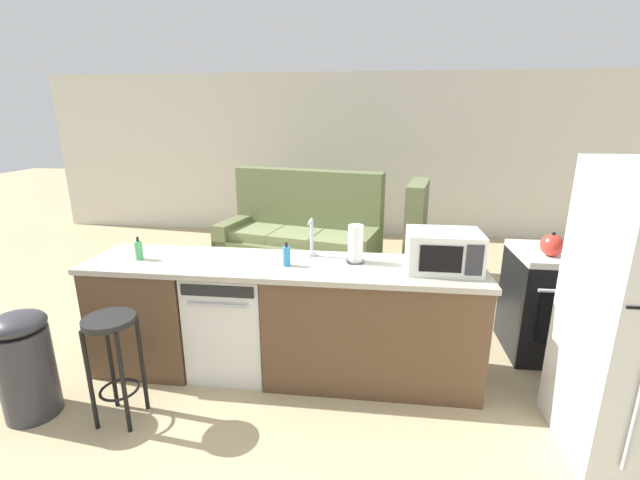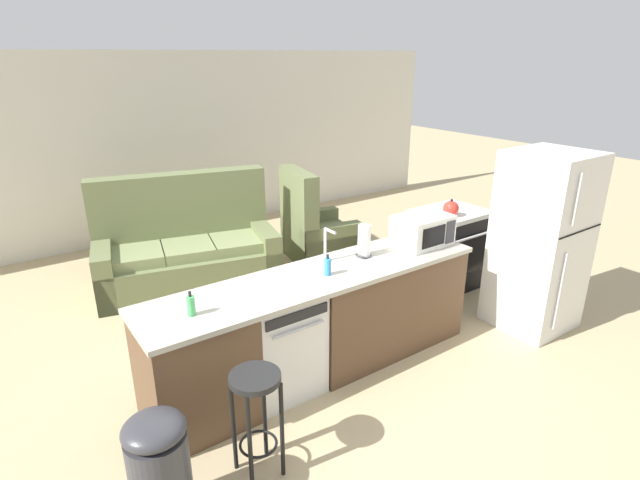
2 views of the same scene
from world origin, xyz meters
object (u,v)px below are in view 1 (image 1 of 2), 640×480
Objects in this scene: microwave at (444,251)px; paper_towel_roll at (355,244)px; couch at (302,239)px; bar_stool at (113,347)px; kettle at (552,245)px; armchair at (431,253)px; dish_soap_bottle at (139,250)px; soap_bottle at (287,256)px; dishwasher at (233,319)px; stove_range at (557,303)px; trash_bin at (25,364)px.

paper_towel_roll is at bearing 171.55° from microwave.
bar_stool is at bearing -103.21° from couch.
armchair is (-0.66, 1.67, -0.64)m from kettle.
couch is at bearing 70.72° from dish_soap_bottle.
microwave is 2.24m from dish_soap_bottle.
armchair reaches higher than bar_stool.
soap_bottle is 1.27m from bar_stool.
dishwasher is 0.70× the size of armchair.
dish_soap_bottle is 0.08× the size of couch.
dish_soap_bottle reaches higher than stove_range.
stove_range is 3.38m from dish_soap_bottle.
couch reaches higher than kettle.
dish_soap_bottle is 3.32m from armchair.
couch reaches higher than paper_towel_roll.
kettle is at bearing -68.42° from armchair.
microwave is 2.44× the size of kettle.
kettle is 3.84m from trash_bin.
stove_range is 0.42× the size of couch.
microwave is 2.90m from trash_bin.
microwave is at bearing 17.98° from bar_stool.
bar_stool is at bearing -158.65° from stove_range.
microwave reaches higher than kettle.
dishwasher is 0.39× the size of couch.
couch is 1.64m from armchair.
bar_stool is at bearing 2.28° from trash_bin.
armchair is (-0.83, 1.54, -0.10)m from stove_range.
dishwasher is 1.12m from paper_towel_roll.
paper_towel_roll is at bearing -164.62° from stove_range.
kettle is 1.90m from armchair.
kettle is 0.10× the size of couch.
dishwasher is at bearing -174.48° from paper_towel_roll.
paper_towel_roll is (0.93, 0.09, 0.62)m from dishwasher.
soap_bottle is 0.08× the size of couch.
microwave is 2.28m from bar_stool.
trash_bin is (-0.62, -0.02, -0.16)m from bar_stool.
dish_soap_bottle is at bearing -178.78° from microwave.
armchair is (1.62, -0.26, -0.04)m from couch.
microwave is 2.84× the size of dish_soap_bottle.
soap_bottle is 1.13m from dish_soap_bottle.
dish_soap_bottle reaches higher than dishwasher.
soap_bottle is (-0.49, -0.14, -0.07)m from paper_towel_roll.
paper_towel_roll is 2.36m from trash_bin.
dish_soap_bottle is at bearing -171.40° from kettle.
stove_range is at bearing 10.30° from dish_soap_bottle.
dishwasher is 4.77× the size of dish_soap_bottle.
armchair is (0.22, 2.09, -0.69)m from microwave.
armchair is (2.96, 2.80, -0.03)m from trash_bin.
dishwasher is 2.35m from couch.
armchair is at bearing 49.97° from bar_stool.
dish_soap_bottle is 0.24× the size of trash_bin.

